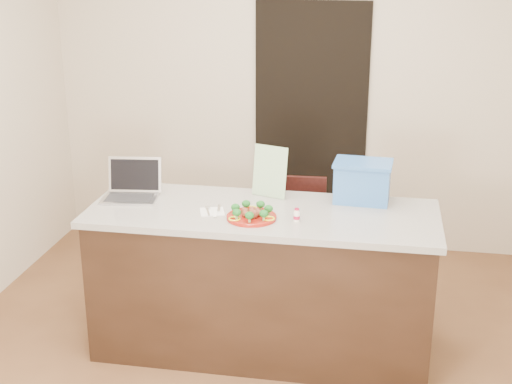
% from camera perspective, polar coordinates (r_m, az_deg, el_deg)
% --- Properties ---
extents(ground, '(4.00, 4.00, 0.00)m').
position_cam_1_polar(ground, '(4.39, -0.10, -13.96)').
color(ground, brown).
rests_on(ground, ground).
extents(room_shell, '(4.00, 4.00, 4.00)m').
position_cam_1_polar(room_shell, '(3.75, -0.11, 7.21)').
color(room_shell, white).
rests_on(room_shell, ground).
extents(doorway, '(0.90, 0.02, 2.00)m').
position_cam_1_polar(doorway, '(5.79, 4.38, 5.17)').
color(doorway, black).
rests_on(doorway, ground).
extents(island, '(2.06, 0.76, 0.92)m').
position_cam_1_polar(island, '(4.37, 0.49, -7.11)').
color(island, black).
rests_on(island, ground).
extents(plate, '(0.29, 0.29, 0.02)m').
position_cam_1_polar(plate, '(4.06, -0.36, -1.99)').
color(plate, maroon).
rests_on(plate, island).
extents(meatballs, '(0.12, 0.12, 0.04)m').
position_cam_1_polar(meatballs, '(4.05, -0.32, -1.65)').
color(meatballs, brown).
rests_on(meatballs, plate).
extents(broccoli, '(0.24, 0.24, 0.04)m').
position_cam_1_polar(broccoli, '(4.05, -0.36, -1.39)').
color(broccoli, '#144B19').
rests_on(broccoli, plate).
extents(pepper_rings, '(0.26, 0.25, 0.01)m').
position_cam_1_polar(pepper_rings, '(4.06, -0.36, -1.86)').
color(pepper_rings, yellow).
rests_on(pepper_rings, plate).
extents(napkin, '(0.17, 0.17, 0.01)m').
position_cam_1_polar(napkin, '(4.17, -3.53, -1.58)').
color(napkin, silver).
rests_on(napkin, island).
extents(fork, '(0.05, 0.15, 0.00)m').
position_cam_1_polar(fork, '(4.18, -3.77, -1.44)').
color(fork, silver).
rests_on(fork, napkin).
extents(knife, '(0.04, 0.20, 0.01)m').
position_cam_1_polar(knife, '(4.15, -3.19, -1.60)').
color(knife, white).
rests_on(knife, napkin).
extents(yogurt_bottle, '(0.04, 0.04, 0.08)m').
position_cam_1_polar(yogurt_bottle, '(4.02, 3.27, -1.93)').
color(yogurt_bottle, white).
rests_on(yogurt_bottle, island).
extents(laptop, '(0.36, 0.30, 0.23)m').
position_cam_1_polar(laptop, '(4.46, -9.87, 0.40)').
color(laptop, '#B1B1B6').
rests_on(laptop, island).
extents(leaflet, '(0.23, 0.11, 0.32)m').
position_cam_1_polar(leaflet, '(4.38, 1.12, 1.65)').
color(leaflet, white).
rests_on(leaflet, island).
extents(blue_box, '(0.36, 0.27, 0.25)m').
position_cam_1_polar(blue_box, '(4.35, 8.51, 0.86)').
color(blue_box, '#3166B3').
rests_on(blue_box, island).
extents(chair, '(0.41, 0.41, 0.87)m').
position_cam_1_polar(chair, '(5.00, 3.24, -3.20)').
color(chair, '#34120F').
rests_on(chair, ground).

